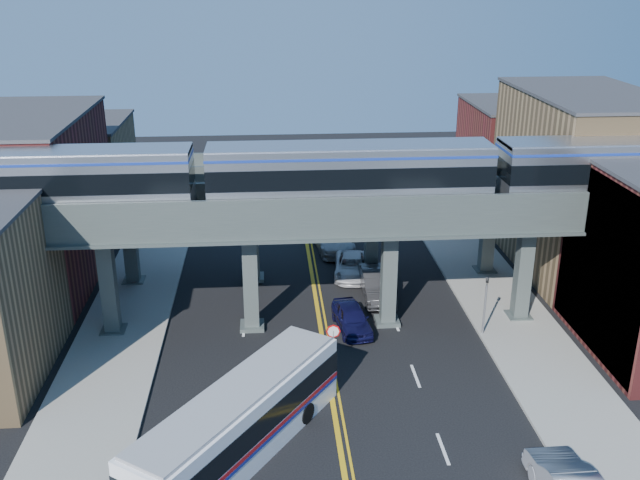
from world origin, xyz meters
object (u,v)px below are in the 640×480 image
Objects in this scene: stop_sign at (333,340)px; car_lane_d at (331,236)px; car_lane_a at (352,318)px; car_lane_b at (377,284)px; transit_train at (349,173)px; transit_bus at (240,423)px; traffic_signal at (485,299)px; car_lane_c at (352,266)px.

stop_sign is 0.42× the size of car_lane_d.
car_lane_b reaches higher than car_lane_a.
transit_train is 10.97× the size of car_lane_a.
stop_sign is 8.10m from transit_bus.
car_lane_b is at bearing 57.50° from transit_train.
car_lane_d is (1.50, 17.35, -0.84)m from stop_sign.
car_lane_c is (-6.49, 9.07, -1.61)m from traffic_signal.
traffic_signal is 16.21m from car_lane_d.
car_lane_b is (2.12, 4.26, 0.14)m from car_lane_a.
car_lane_d reaches higher than car_lane_a.
transit_bus is 2.31× the size of car_lane_c.
transit_train is 18.26× the size of stop_sign.
car_lane_b is 3.66m from car_lane_c.
car_lane_a is at bearing -116.13° from car_lane_b.
car_lane_c is at bearing 81.17° from transit_train.
transit_bus reaches higher than car_lane_d.
transit_bus is 12.63m from car_lane_a.
car_lane_d is at bearing 89.12° from transit_train.
traffic_signal is 0.94× the size of car_lane_a.
stop_sign is at bearing -161.37° from traffic_signal.
car_lane_a is 0.69× the size of car_lane_d.
car_lane_b reaches higher than car_lane_c.
traffic_signal is 7.85m from car_lane_b.
stop_sign is 0.53× the size of car_lane_c.
car_lane_d is at bearing 103.94° from car_lane_b.
car_lane_b is at bearing -63.59° from car_lane_c.
car_lane_d is (-0.91, 5.29, 0.23)m from car_lane_c.
transit_bus is (-13.53, -9.65, -0.70)m from traffic_signal.
car_lane_c is at bearing 109.67° from car_lane_b.
car_lane_b is (-5.28, 5.63, -1.42)m from traffic_signal.
car_lane_c is at bearing 78.72° from stop_sign.
transit_bus is at bearing -112.01° from car_lane_d.
transit_train is 9.14m from stop_sign.
transit_bus reaches higher than car_lane_b.
car_lane_a is 0.82× the size of car_lane_b.
car_lane_b is at bearing 67.24° from stop_sign.
transit_bus reaches higher than car_lane_c.
traffic_signal is at bearing -70.42° from car_lane_d.
transit_bus is at bearing -126.62° from car_lane_a.
transit_train reaches higher than car_lane_b.
stop_sign reaches higher than car_lane_c.
car_lane_c is (1.10, 7.07, -8.61)m from transit_train.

